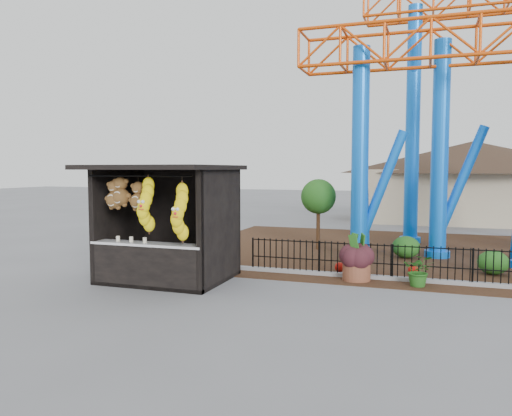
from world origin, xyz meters
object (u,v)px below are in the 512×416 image
(prize_booth, at_px, (163,225))
(roller_coaster, at_px, (476,69))
(terracotta_planter, at_px, (356,270))
(potted_plant, at_px, (419,270))

(prize_booth, xyz_separation_m, roller_coaster, (8.11, 7.33, 4.91))
(terracotta_planter, bearing_deg, roller_coaster, 59.69)
(prize_booth, distance_m, roller_coaster, 11.98)
(prize_booth, bearing_deg, terracotta_planter, 20.23)
(prize_booth, distance_m, terracotta_planter, 5.35)
(roller_coaster, distance_m, potted_plant, 8.46)
(prize_booth, height_order, terracotta_planter, prize_booth)
(roller_coaster, distance_m, terracotta_planter, 8.89)
(prize_booth, bearing_deg, roller_coaster, 42.09)
(prize_booth, xyz_separation_m, potted_plant, (6.50, 1.61, -1.11))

